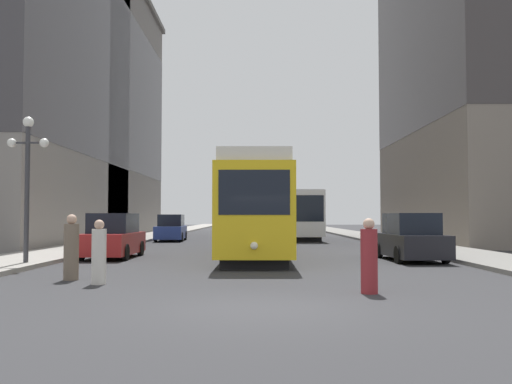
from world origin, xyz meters
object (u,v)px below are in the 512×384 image
at_px(parked_car_right_far, 409,239).
at_px(pedestrian_on_sidewalk, 98,254).
at_px(pedestrian_crossing_far, 70,249).
at_px(parked_car_left_mid, 170,229).
at_px(transit_bus, 296,213).
at_px(lamp_post_left_near, 27,165).
at_px(pedestrian_crossing_near, 368,258).
at_px(parked_car_left_near, 112,237).
at_px(streetcar, 255,207).

relative_size(parked_car_right_far, pedestrian_on_sidewalk, 2.77).
distance_m(pedestrian_crossing_far, pedestrian_on_sidewalk, 1.38).
distance_m(parked_car_left_mid, pedestrian_crossing_far, 23.04).
relative_size(transit_bus, lamp_post_left_near, 2.63).
distance_m(parked_car_left_mid, lamp_post_left_near, 19.51).
xyz_separation_m(parked_car_left_mid, pedestrian_crossing_near, (8.35, -25.58, -0.07)).
height_order(parked_car_left_mid, pedestrian_crossing_near, parked_car_left_mid).
height_order(transit_bus, pedestrian_on_sidewalk, transit_bus).
bearing_deg(parked_car_left_near, parked_car_right_far, -6.04).
distance_m(parked_car_right_far, lamp_post_left_near, 14.16).
bearing_deg(transit_bus, lamp_post_left_near, -115.99).
height_order(streetcar, pedestrian_crossing_far, streetcar).
height_order(parked_car_left_near, parked_car_right_far, same).
height_order(parked_car_left_mid, parked_car_right_far, same).
bearing_deg(streetcar, pedestrian_crossing_far, -119.24).
height_order(transit_bus, parked_car_left_near, transit_bus).
xyz_separation_m(transit_bus, pedestrian_crossing_near, (-0.61, -29.64, -1.17)).
height_order(transit_bus, pedestrian_crossing_near, transit_bus).
relative_size(parked_car_right_far, lamp_post_left_near, 0.91).
relative_size(streetcar, lamp_post_left_near, 2.67).
xyz_separation_m(transit_bus, lamp_post_left_near, (-10.86, -23.29, 1.48)).
relative_size(parked_car_left_mid, pedestrian_crossing_near, 2.75).
bearing_deg(pedestrian_crossing_near, parked_car_left_mid, 19.54).
bearing_deg(parked_car_right_far, parked_car_left_mid, -56.31).
bearing_deg(pedestrian_on_sidewalk, parked_car_left_near, 157.52).
bearing_deg(pedestrian_crossing_near, parked_car_right_far, -19.54).
xyz_separation_m(parked_car_left_near, pedestrian_crossing_near, (8.35, -10.27, -0.07)).
xyz_separation_m(parked_car_left_near, parked_car_left_mid, (-0.00, 15.31, 0.00)).
bearing_deg(pedestrian_on_sidewalk, pedestrian_crossing_far, -167.82).
xyz_separation_m(parked_car_left_near, lamp_post_left_near, (-1.90, -3.93, 2.59)).
distance_m(transit_bus, pedestrian_on_sidewalk, 28.91).
distance_m(parked_car_left_near, lamp_post_left_near, 5.07).
xyz_separation_m(transit_bus, parked_car_left_near, (-8.96, -19.37, -1.10)).
bearing_deg(transit_bus, pedestrian_on_sidewalk, -105.12).
height_order(parked_car_left_mid, pedestrian_on_sidewalk, parked_car_left_mid).
xyz_separation_m(parked_car_right_far, pedestrian_on_sidewalk, (-9.87, -7.30, -0.09)).
xyz_separation_m(parked_car_right_far, pedestrian_crossing_far, (-10.88, -6.37, -0.03)).
height_order(pedestrian_crossing_near, pedestrian_crossing_far, pedestrian_crossing_far).
bearing_deg(parked_car_right_far, parked_car_left_near, -8.08).
bearing_deg(pedestrian_crossing_far, parked_car_left_near, -143.40).
bearing_deg(lamp_post_left_near, pedestrian_crossing_far, -53.47).
relative_size(parked_car_left_near, parked_car_left_mid, 0.94).
distance_m(parked_car_left_near, pedestrian_crossing_near, 13.23).
relative_size(transit_bus, pedestrian_crossing_near, 7.83).
xyz_separation_m(parked_car_right_far, pedestrian_crossing_near, (-3.43, -8.93, -0.07)).
bearing_deg(parked_car_left_mid, streetcar, -70.09).
relative_size(parked_car_left_mid, pedestrian_crossing_far, 2.60).
height_order(pedestrian_crossing_near, pedestrian_on_sidewalk, pedestrian_crossing_near).
bearing_deg(parked_car_left_mid, parked_car_left_near, -92.24).
distance_m(parked_car_right_far, pedestrian_on_sidewalk, 12.28).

